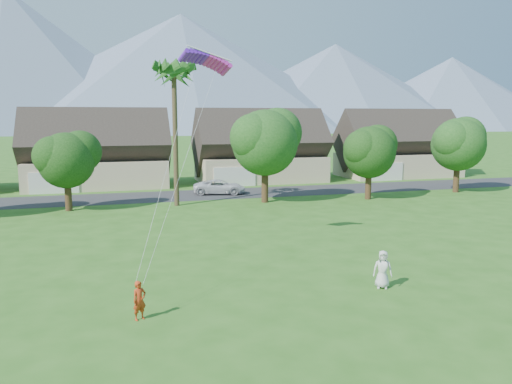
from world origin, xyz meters
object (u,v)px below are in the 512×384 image
object	(u,v)px
kite_flyer	(139,300)
watcher	(383,269)
parked_car	(220,187)
parafoil_kite	(206,59)

from	to	relation	value
kite_flyer	watcher	world-z (taller)	watcher
watcher	parked_car	size ratio (longest dim) A/B	0.33
kite_flyer	parked_car	bearing A→B (deg)	44.75
kite_flyer	parafoil_kite	distance (m)	13.89
parafoil_kite	parked_car	bearing A→B (deg)	66.11
kite_flyer	parafoil_kite	xyz separation A→B (m)	(4.28, 8.52, 10.09)
kite_flyer	parafoil_kite	bearing A→B (deg)	35.47
parked_car	watcher	bearing A→B (deg)	-163.39
kite_flyer	watcher	distance (m)	10.89
watcher	parked_car	distance (m)	29.77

